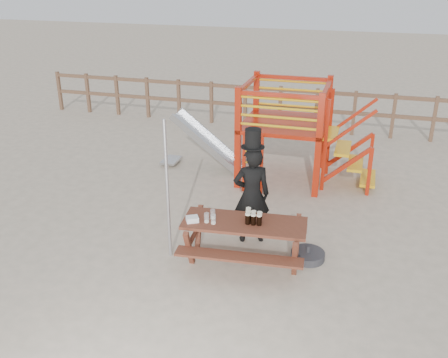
{
  "coord_description": "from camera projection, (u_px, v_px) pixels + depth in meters",
  "views": [
    {
      "loc": [
        1.79,
        -6.36,
        4.28
      ],
      "look_at": [
        -0.3,
        0.8,
        1.04
      ],
      "focal_mm": 40.0,
      "sensor_mm": 36.0,
      "label": 1
    }
  ],
  "objects": [
    {
      "name": "empty_glasses",
      "position": [
        211.0,
        217.0,
        7.46
      ],
      "size": [
        0.19,
        0.22,
        0.15
      ],
      "color": "silver",
      "rests_on": "picnic_table"
    },
    {
      "name": "picnic_table",
      "position": [
        244.0,
        237.0,
        7.58
      ],
      "size": [
        1.96,
        1.44,
        0.72
      ],
      "rotation": [
        0.0,
        0.0,
        0.09
      ],
      "color": "brown",
      "rests_on": "ground"
    },
    {
      "name": "man_with_hat",
      "position": [
        252.0,
        193.0,
        8.06
      ],
      "size": [
        0.71,
        0.59,
        1.95
      ],
      "rotation": [
        0.0,
        0.0,
        3.52
      ],
      "color": "black",
      "rests_on": "ground"
    },
    {
      "name": "paper_bag",
      "position": [
        192.0,
        219.0,
        7.47
      ],
      "size": [
        0.23,
        0.21,
        0.08
      ],
      "primitive_type": "cube",
      "rotation": [
        0.0,
        0.0,
        0.51
      ],
      "color": "white",
      "rests_on": "picnic_table"
    },
    {
      "name": "ground",
      "position": [
        228.0,
        262.0,
        7.77
      ],
      "size": [
        60.0,
        60.0,
        0.0
      ],
      "primitive_type": "plane",
      "color": "#C6B29A",
      "rests_on": "ground"
    },
    {
      "name": "metal_pole",
      "position": [
        167.0,
        191.0,
        7.5
      ],
      "size": [
        0.05,
        0.05,
        2.25
      ],
      "primitive_type": "cylinder",
      "color": "#B2B2B7",
      "rests_on": "ground"
    },
    {
      "name": "stout_pints",
      "position": [
        253.0,
        217.0,
        7.43
      ],
      "size": [
        0.28,
        0.26,
        0.17
      ],
      "color": "black",
      "rests_on": "picnic_table"
    },
    {
      "name": "parasol_base",
      "position": [
        308.0,
        255.0,
        7.83
      ],
      "size": [
        0.53,
        0.53,
        0.23
      ],
      "color": "#313135",
      "rests_on": "ground"
    },
    {
      "name": "playground_fort",
      "position": [
        281.0,
        130.0,
        10.46
      ],
      "size": [
        4.71,
        1.84,
        2.1
      ],
      "color": "#B1210B",
      "rests_on": "ground"
    },
    {
      "name": "back_fence",
      "position": [
        298.0,
        104.0,
        13.64
      ],
      "size": [
        15.09,
        0.09,
        1.2
      ],
      "color": "brown",
      "rests_on": "ground"
    }
  ]
}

